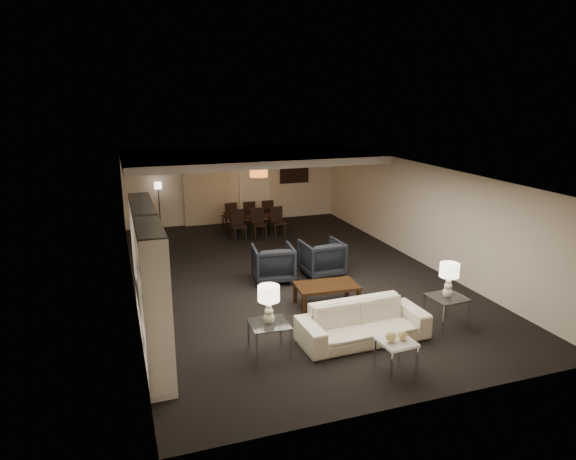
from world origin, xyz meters
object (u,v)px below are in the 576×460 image
(armchair_right, at_px, (322,258))
(side_table_right, at_px, (446,311))
(television, at_px, (148,273))
(pendant_light, at_px, (259,173))
(chair_fm, at_px, (248,214))
(floor_lamp, at_px, (159,206))
(armchair_left, at_px, (273,263))
(chair_fr, at_px, (266,213))
(table_lamp_left, at_px, (269,305))
(floor_speaker, at_px, (151,284))
(coffee_table, at_px, (326,295))
(vase_blue, at_px, (156,313))
(vase_amber, at_px, (149,261))
(sofa, at_px, (363,322))
(side_table_left, at_px, (269,339))
(dining_table, at_px, (253,223))
(chair_nm, at_px, (259,224))
(table_lamp_right, at_px, (449,280))
(marble_table, at_px, (396,356))
(chair_nr, at_px, (278,222))
(chair_nl, at_px, (239,225))
(chair_fl, at_px, (229,216))

(armchair_right, distance_m, side_table_right, 3.48)
(television, bearing_deg, side_table_right, -109.34)
(pendant_light, distance_m, armchair_right, 4.06)
(side_table_right, bearing_deg, chair_fm, 101.43)
(armchair_right, relative_size, floor_lamp, 0.61)
(armchair_left, relative_size, chair_fr, 1.05)
(table_lamp_left, distance_m, chair_fm, 8.31)
(table_lamp_left, distance_m, floor_speaker, 3.15)
(coffee_table, bearing_deg, vase_blue, -151.11)
(vase_blue, distance_m, vase_amber, 0.99)
(pendant_light, bearing_deg, table_lamp_left, -104.68)
(sofa, relative_size, table_lamp_left, 3.53)
(armchair_left, relative_size, side_table_left, 1.49)
(dining_table, height_order, chair_nm, chair_nm)
(coffee_table, distance_m, table_lamp_left, 2.43)
(pendant_light, distance_m, chair_fr, 1.89)
(dining_table, bearing_deg, table_lamp_right, -76.12)
(armchair_left, relative_size, table_lamp_left, 1.44)
(side_table_left, bearing_deg, sofa, -0.00)
(coffee_table, relative_size, dining_table, 0.73)
(coffee_table, bearing_deg, floor_speaker, 162.70)
(sofa, xyz_separation_m, table_lamp_left, (-1.70, 0.00, 0.57))
(coffee_table, relative_size, chair_fr, 1.41)
(dining_table, distance_m, chair_fm, 0.67)
(side_table_left, relative_size, table_lamp_left, 0.97)
(television, distance_m, floor_lamp, 7.00)
(marble_table, distance_m, chair_nr, 7.93)
(armchair_left, height_order, table_lamp_right, table_lamp_right)
(marble_table, relative_size, floor_speaker, 0.52)
(side_table_right, xyz_separation_m, table_lamp_right, (0.00, 0.00, 0.61))
(side_table_right, distance_m, floor_lamp, 9.76)
(floor_lamp, bearing_deg, table_lamp_left, -84.12)
(vase_amber, bearing_deg, chair_nl, 64.97)
(vase_blue, xyz_separation_m, chair_fm, (3.53, 8.42, -0.71))
(armchair_left, relative_size, chair_fm, 1.05)
(chair_fl, bearing_deg, armchair_left, 81.56)
(side_table_right, height_order, dining_table, dining_table)
(armchair_right, relative_size, dining_table, 0.55)
(coffee_table, bearing_deg, sofa, -90.00)
(armchair_right, distance_m, dining_table, 4.19)
(armchair_left, distance_m, chair_fr, 4.97)
(dining_table, relative_size, chair_nl, 1.92)
(armchair_left, height_order, floor_lamp, floor_lamp)
(chair_fm, bearing_deg, vase_amber, 60.53)
(television, xyz_separation_m, floor_lamp, (0.83, 6.94, -0.28))
(pendant_light, distance_m, chair_nl, 1.65)
(chair_nl, bearing_deg, armchair_right, -72.02)
(armchair_right, xyz_separation_m, vase_blue, (-4.06, -3.61, 0.73))
(pendant_light, distance_m, sofa, 7.22)
(coffee_table, distance_m, chair_nm, 5.21)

